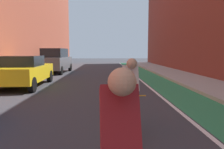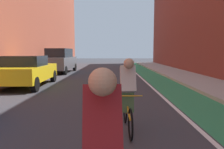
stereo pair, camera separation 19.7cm
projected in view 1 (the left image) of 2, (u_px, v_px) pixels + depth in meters
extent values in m
plane|color=#38383D|center=(92.00, 90.00, 9.85)|extent=(92.50, 92.50, 0.00)
cube|color=#2D8451|center=(161.00, 83.00, 11.95)|extent=(1.60, 42.05, 0.00)
cube|color=white|center=(144.00, 83.00, 11.93)|extent=(0.12, 42.05, 0.00)
cube|color=#A8A59E|center=(198.00, 82.00, 12.01)|extent=(2.58, 42.05, 0.14)
cube|color=yellow|center=(24.00, 73.00, 10.69)|extent=(2.06, 4.37, 0.70)
cube|color=black|center=(22.00, 62.00, 10.41)|extent=(1.76, 1.86, 0.55)
cylinder|color=black|center=(18.00, 76.00, 12.27)|extent=(0.24, 0.67, 0.66)
cylinder|color=black|center=(50.00, 76.00, 12.37)|extent=(0.24, 0.67, 0.66)
cylinder|color=black|center=(32.00, 85.00, 9.18)|extent=(0.24, 0.67, 0.66)
cube|color=#595B60|center=(56.00, 63.00, 17.70)|extent=(1.93, 4.58, 0.95)
cube|color=black|center=(55.00, 53.00, 17.39)|extent=(1.65, 2.77, 0.75)
cylinder|color=black|center=(52.00, 67.00, 19.45)|extent=(0.25, 0.67, 0.66)
cylinder|color=black|center=(70.00, 67.00, 19.44)|extent=(0.25, 0.67, 0.66)
cylinder|color=black|center=(39.00, 71.00, 16.06)|extent=(0.25, 0.67, 0.66)
cylinder|color=black|center=(61.00, 71.00, 16.04)|extent=(0.25, 0.67, 0.66)
cube|color=maroon|center=(119.00, 119.00, 1.83)|extent=(0.35, 0.42, 0.60)
sphere|color=tan|center=(122.00, 82.00, 1.64)|extent=(0.22, 0.22, 0.22)
torus|color=black|center=(134.00, 124.00, 4.23)|extent=(0.07, 0.63, 0.63)
torus|color=black|center=(127.00, 110.00, 5.27)|extent=(0.07, 0.63, 0.63)
cylinder|color=gold|center=(130.00, 107.00, 4.73)|extent=(0.08, 0.96, 0.33)
cylinder|color=gold|center=(129.00, 101.00, 4.90)|extent=(0.04, 0.12, 0.55)
cylinder|color=gold|center=(134.00, 96.00, 4.25)|extent=(0.48, 0.04, 0.02)
cube|color=#4C7247|center=(129.00, 99.00, 4.82)|extent=(0.29, 0.25, 0.56)
cube|color=beige|center=(131.00, 79.00, 4.64)|extent=(0.34, 0.41, 0.60)
sphere|color=tan|center=(132.00, 64.00, 4.45)|extent=(0.22, 0.22, 0.22)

